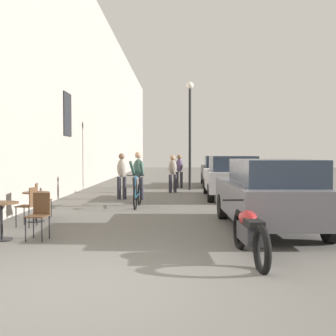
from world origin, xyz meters
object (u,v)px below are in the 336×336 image
(cafe_chair_mid_toward_street, at_px, (29,204))
(cafe_table_mid, at_px, (36,200))
(pedestrian_mid, at_px, (173,172))
(cyclist_on_bicycle, at_px, (138,181))
(parked_car_second, at_px, (231,176))
(cafe_chair_mid_toward_wall, at_px, (41,198))
(parked_car_nearest, at_px, (269,193))
(parked_car_third, at_px, (220,170))
(parked_motorcycle, at_px, (250,233))
(pedestrian_near, at_px, (122,173))
(street_lamp, at_px, (190,121))
(cafe_table_near, at_px, (1,213))
(cafe_chair_near_toward_street, at_px, (39,213))
(pedestrian_far, at_px, (179,169))

(cafe_chair_mid_toward_street, bearing_deg, cafe_table_mid, 96.48)
(pedestrian_mid, bearing_deg, cyclist_on_bicycle, -102.98)
(parked_car_second, bearing_deg, pedestrian_mid, 136.82)
(cafe_table_mid, distance_m, cafe_chair_mid_toward_wall, 0.58)
(cafe_chair_mid_toward_street, bearing_deg, parked_car_second, 48.60)
(parked_car_nearest, height_order, parked_car_second, parked_car_second)
(parked_car_third, bearing_deg, cafe_chair_mid_toward_wall, -118.24)
(parked_motorcycle, bearing_deg, parked_car_second, 84.29)
(pedestrian_near, distance_m, parked_motorcycle, 8.92)
(pedestrian_near, bearing_deg, parked_car_second, 6.78)
(street_lamp, bearing_deg, cafe_chair_mid_toward_street, -112.43)
(cafe_table_near, distance_m, street_lamp, 11.98)
(cafe_chair_mid_toward_wall, bearing_deg, cafe_chair_near_toward_street, -72.27)
(street_lamp, height_order, parked_car_nearest, street_lamp)
(cafe_chair_near_toward_street, bearing_deg, parked_car_third, 69.79)
(cafe_table_near, relative_size, parked_car_second, 0.16)
(cafe_chair_mid_toward_street, distance_m, parked_motorcycle, 5.24)
(parked_car_nearest, height_order, parked_car_third, parked_car_third)
(cyclist_on_bicycle, height_order, pedestrian_mid, cyclist_on_bicycle)
(cafe_chair_mid_toward_wall, height_order, parked_car_nearest, parked_car_nearest)
(cafe_chair_near_toward_street, bearing_deg, pedestrian_far, 76.81)
(pedestrian_near, height_order, parked_car_second, pedestrian_near)
(cyclist_on_bicycle, height_order, parked_car_nearest, cyclist_on_bicycle)
(cafe_chair_mid_toward_street, xyz_separation_m, parked_motorcycle, (4.46, -2.76, -0.11))
(parked_car_second, bearing_deg, parked_car_nearest, -90.19)
(cafe_table_mid, bearing_deg, parked_motorcycle, -36.97)
(pedestrian_far, height_order, parked_car_second, pedestrian_far)
(cafe_chair_near_toward_street, height_order, parked_car_nearest, parked_car_nearest)
(pedestrian_far, bearing_deg, parked_car_second, -67.12)
(pedestrian_near, xyz_separation_m, parked_car_third, (4.20, 6.26, -0.14))
(cafe_table_near, distance_m, parked_motorcycle, 4.66)
(cyclist_on_bicycle, distance_m, street_lamp, 6.68)
(cafe_chair_mid_toward_wall, xyz_separation_m, parked_motorcycle, (4.61, -3.99, -0.11))
(cafe_chair_near_toward_street, relative_size, pedestrian_mid, 0.56)
(pedestrian_mid, bearing_deg, parked_car_nearest, -75.65)
(pedestrian_mid, xyz_separation_m, parked_car_third, (2.38, 3.75, -0.10))
(cafe_table_mid, xyz_separation_m, street_lamp, (4.02, 8.90, 2.59))
(pedestrian_mid, bearing_deg, street_lamp, 62.16)
(cafe_table_mid, bearing_deg, street_lamp, 65.70)
(cafe_table_near, bearing_deg, parked_car_third, 67.29)
(cafe_chair_near_toward_street, distance_m, parked_car_nearest, 4.77)
(cafe_table_near, xyz_separation_m, parked_car_second, (5.36, 7.51, 0.29))
(street_lamp, bearing_deg, parked_motorcycle, -87.61)
(cafe_table_near, relative_size, parked_motorcycle, 0.34)
(pedestrian_near, xyz_separation_m, street_lamp, (2.59, 3.97, 2.17))
(cyclist_on_bicycle, bearing_deg, cafe_table_mid, -127.23)
(cafe_chair_near_toward_street, xyz_separation_m, cyclist_on_bicycle, (1.44, 4.93, 0.29))
(cafe_chair_near_toward_street, bearing_deg, pedestrian_near, 84.52)
(parked_car_nearest, bearing_deg, cafe_chair_near_toward_street, -166.98)
(cafe_table_mid, relative_size, parked_motorcycle, 0.34)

